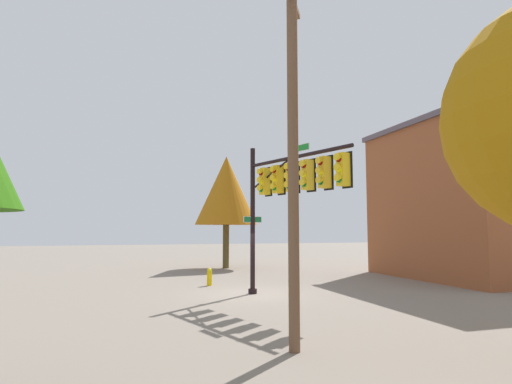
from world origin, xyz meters
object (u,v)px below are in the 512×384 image
(fire_hydrant, at_px, (209,277))
(utility_pole, at_px, (293,148))
(brick_building, at_px, (458,200))
(signal_pole_assembly, at_px, (289,184))
(tree_mid, at_px, (226,191))

(fire_hydrant, bearing_deg, utility_pole, -1.50)
(brick_building, bearing_deg, fire_hydrant, -94.97)
(signal_pole_assembly, height_order, tree_mid, tree_mid)
(signal_pole_assembly, xyz_separation_m, brick_building, (-4.12, 11.74, -0.06))
(tree_mid, bearing_deg, brick_building, 48.01)
(fire_hydrant, height_order, brick_building, brick_building)
(signal_pole_assembly, distance_m, utility_pole, 6.40)
(signal_pole_assembly, xyz_separation_m, fire_hydrant, (-5.31, -2.01, -3.98))
(tree_mid, bearing_deg, fire_hydrant, -18.12)
(signal_pole_assembly, height_order, utility_pole, utility_pole)
(brick_building, bearing_deg, utility_pole, -54.34)
(signal_pole_assembly, relative_size, fire_hydrant, 7.42)
(utility_pole, distance_m, brick_building, 17.30)
(fire_hydrant, bearing_deg, tree_mid, 161.88)
(tree_mid, bearing_deg, signal_pole_assembly, -3.34)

